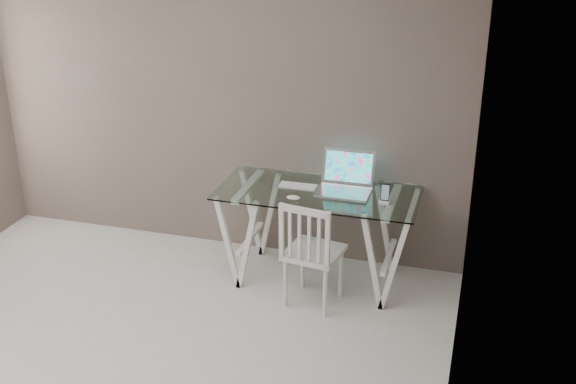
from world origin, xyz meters
name	(u,v)px	position (x,y,z in m)	size (l,w,h in m)	color
room	(47,131)	(-0.06, 0.02, 1.72)	(4.50, 4.52, 2.71)	beige
desk	(318,235)	(0.90, 1.85, 0.38)	(1.50, 0.70, 0.75)	silver
chair	(310,250)	(0.95, 1.46, 0.46)	(0.44, 0.44, 0.84)	silver
laptop	(346,181)	(1.09, 1.95, 0.81)	(0.39, 0.36, 0.27)	#B5B4B9
keyboard	(298,186)	(0.73, 1.90, 0.75)	(0.31, 0.13, 0.01)	silver
mouse	(293,198)	(0.76, 1.66, 0.76)	(0.10, 0.06, 0.03)	silver
phone_dock	(385,198)	(1.41, 1.79, 0.79)	(0.08, 0.08, 0.14)	white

